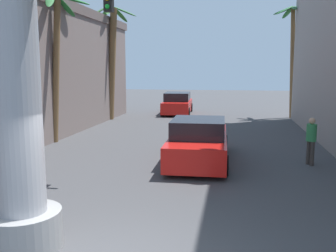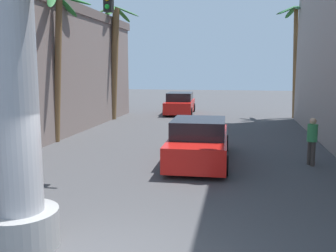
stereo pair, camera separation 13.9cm
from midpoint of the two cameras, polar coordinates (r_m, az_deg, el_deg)
name	(u,v)px [view 1 (the left image)]	position (r m, az deg, el deg)	size (l,w,h in m)	color
ground_plane	(183,147)	(15.79, 2.11, -3.25)	(87.16, 87.16, 0.00)	#424244
neon_sign_pole	(11,12)	(7.10, -23.33, 15.72)	(3.16, 1.37, 9.65)	#9E9EA3
traffic_light_mast	(29,42)	(12.26, -20.68, 11.85)	(4.72, 0.32, 5.78)	#333333
car_lead	(199,142)	(13.32, 4.41, -2.42)	(2.18, 5.20, 1.56)	black
car_far	(177,104)	(27.48, 1.30, 3.41)	(2.23, 4.68, 1.56)	black
palm_tree_far_left	(112,54)	(24.65, -8.72, 10.87)	(3.04, 3.28, 7.28)	brown
palm_tree_mid_left	(54,41)	(17.54, -17.16, 12.22)	(3.32, 3.41, 6.59)	brown
palm_tree_far_right	(293,41)	(26.45, 18.35, 12.15)	(2.69, 2.75, 7.35)	brown
pedestrian_mid_right	(311,138)	(13.59, 20.71, -1.66)	(0.45, 0.45, 1.64)	#3F3833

